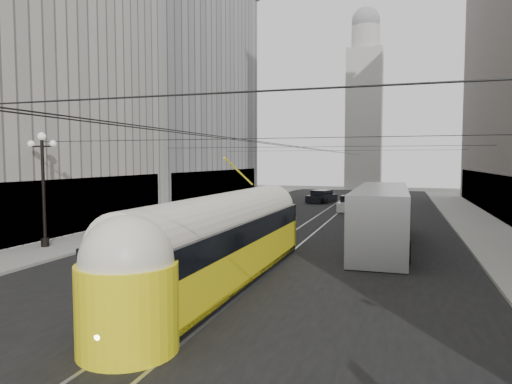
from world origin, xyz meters
The scene contains 13 objects.
road centered at (0.00, 32.50, 0.00)m, with size 20.00×85.00×0.02m, color black.
sidewalk_left centered at (-12.00, 36.00, 0.07)m, with size 4.00×72.00×0.15m, color gray.
sidewalk_right centered at (12.00, 36.00, 0.07)m, with size 4.00×72.00×0.15m, color gray.
rail_left centered at (-0.75, 32.50, 0.00)m, with size 0.12×85.00×0.04m, color gray.
rail_right centered at (0.75, 32.50, 0.00)m, with size 0.12×85.00×0.04m, color gray.
building_left_far centered at (-19.99, 48.00, 14.31)m, with size 12.60×28.60×28.60m.
distant_tower centered at (0.00, 80.00, 14.97)m, with size 6.00×6.00×31.36m.
lamppost_left_mid centered at (-12.60, 18.00, 3.74)m, with size 1.86×0.44×6.37m.
catenary centered at (0.12, 31.49, 5.88)m, with size 25.00×72.00×0.23m.
streetcar centered at (-0.50, 14.53, 1.78)m, with size 2.92×16.63×3.65m.
city_bus centered at (5.31, 24.75, 1.87)m, with size 3.09×13.43×3.41m.
sedan_white_far centered at (1.81, 42.75, 0.71)m, with size 2.37×5.07×1.56m.
sedan_dark_far centered at (-2.48, 50.71, 0.67)m, with size 3.16×5.04×1.48m.
Camera 1 is at (6.33, -2.49, 4.99)m, focal length 32.00 mm.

